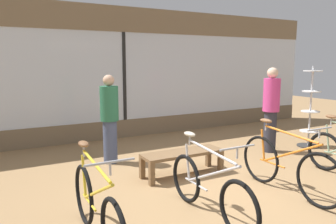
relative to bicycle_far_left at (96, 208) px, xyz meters
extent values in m
plane|color=#99754C|center=(2.05, 0.55, -0.39)|extent=(24.00, 24.00, 0.00)
cube|color=#7A664C|center=(2.05, 4.48, -0.17)|extent=(12.00, 0.08, 0.45)
cube|color=silver|center=(2.05, 4.48, 1.13)|extent=(12.00, 0.04, 2.15)
cube|color=#7A664C|center=(2.05, 4.48, 2.51)|extent=(12.00, 0.08, 0.60)
cube|color=black|center=(2.05, 4.45, 1.13)|extent=(0.08, 0.02, 2.15)
torus|color=black|center=(0.00, 0.51, -0.04)|extent=(0.05, 0.71, 0.71)
cylinder|color=gold|center=(0.00, -0.06, 0.20)|extent=(0.03, 0.99, 0.51)
cylinder|color=gold|center=(0.00, 0.47, 0.20)|extent=(0.03, 0.11, 0.49)
cylinder|color=gold|center=(0.00, -0.03, 0.48)|extent=(0.03, 0.92, 0.10)
cylinder|color=gold|center=(0.00, 0.27, -0.04)|extent=(0.03, 0.48, 0.03)
cylinder|color=#B2B2B7|center=(0.00, 0.43, 0.51)|extent=(0.02, 0.02, 0.14)
ellipsoid|color=brown|center=(0.00, 0.43, 0.59)|extent=(0.11, 0.22, 0.06)
cylinder|color=#B2B2B7|center=(0.00, -0.48, 0.57)|extent=(0.02, 0.02, 0.12)
cylinder|color=#ADADB2|center=(0.00, -0.48, 0.63)|extent=(0.46, 0.02, 0.02)
torus|color=black|center=(1.37, 0.46, -0.07)|extent=(0.05, 0.66, 0.66)
torus|color=black|center=(1.37, -0.62, -0.07)|extent=(0.05, 0.66, 0.66)
cylinder|color=#BCBCC1|center=(1.37, -0.12, 0.17)|extent=(0.03, 1.01, 0.51)
cylinder|color=#BCBCC1|center=(1.37, 0.42, 0.17)|extent=(0.03, 0.11, 0.49)
cylinder|color=#BCBCC1|center=(1.37, -0.09, 0.45)|extent=(0.03, 0.94, 0.10)
cylinder|color=#BCBCC1|center=(1.37, 0.21, -0.07)|extent=(0.03, 0.49, 0.03)
cylinder|color=#B2B2B7|center=(1.37, 0.38, 0.48)|extent=(0.02, 0.02, 0.14)
ellipsoid|color=#B2A893|center=(1.37, 0.38, 0.56)|extent=(0.11, 0.22, 0.06)
cylinder|color=#B2B2B7|center=(1.37, -0.56, 0.54)|extent=(0.02, 0.02, 0.12)
cylinder|color=#ADADB2|center=(1.37, -0.56, 0.60)|extent=(0.46, 0.02, 0.02)
torus|color=black|center=(2.79, 0.52, -0.02)|extent=(0.05, 0.74, 0.74)
torus|color=black|center=(2.79, -0.54, -0.02)|extent=(0.05, 0.74, 0.74)
cylinder|color=orange|center=(2.79, -0.05, 0.22)|extent=(0.03, 1.00, 0.51)
cylinder|color=orange|center=(2.79, 0.48, 0.22)|extent=(0.03, 0.11, 0.49)
cylinder|color=orange|center=(2.79, -0.02, 0.49)|extent=(0.03, 0.93, 0.10)
cylinder|color=orange|center=(2.79, 0.28, -0.02)|extent=(0.03, 0.48, 0.03)
cylinder|color=#B2B2B7|center=(2.79, 0.44, 0.53)|extent=(0.02, 0.02, 0.14)
ellipsoid|color=brown|center=(2.79, 0.44, 0.61)|extent=(0.11, 0.22, 0.06)
cylinder|color=#B2B2B7|center=(2.79, -0.48, 0.59)|extent=(0.02, 0.02, 0.12)
cylinder|color=#ADADB2|center=(2.79, -0.48, 0.65)|extent=(0.46, 0.02, 0.02)
torus|color=black|center=(4.19, 0.41, -0.06)|extent=(0.06, 0.68, 0.68)
cylinder|color=gray|center=(4.19, 0.37, 0.18)|extent=(0.03, 0.11, 0.49)
cylinder|color=gray|center=(4.19, 0.19, -0.06)|extent=(0.03, 0.45, 0.03)
cylinder|color=#B2B2B7|center=(4.19, 0.33, 0.49)|extent=(0.02, 0.02, 0.14)
ellipsoid|color=brown|center=(4.19, 0.33, 0.57)|extent=(0.11, 0.22, 0.06)
cylinder|color=#333333|center=(5.33, 1.63, -0.38)|extent=(0.48, 0.48, 0.03)
cylinder|color=silver|center=(5.33, 1.63, 0.50)|extent=(0.04, 0.04, 1.79)
cylinder|color=white|center=(5.33, 1.63, -0.04)|extent=(0.40, 0.40, 0.02)
cylinder|color=white|center=(5.33, 1.63, 0.40)|extent=(0.40, 0.40, 0.02)
cylinder|color=white|center=(5.33, 1.63, 0.85)|extent=(0.40, 0.40, 0.02)
cylinder|color=white|center=(5.33, 1.63, 1.30)|extent=(0.40, 0.40, 0.02)
cube|color=brown|center=(1.87, 1.38, -0.01)|extent=(1.40, 0.44, 0.05)
cube|color=brown|center=(1.21, 1.20, -0.21)|extent=(0.08, 0.08, 0.36)
cube|color=brown|center=(2.53, 1.20, -0.21)|extent=(0.08, 0.08, 0.36)
cube|color=brown|center=(1.21, 1.56, -0.21)|extent=(0.08, 0.08, 0.36)
cube|color=brown|center=(2.53, 1.56, -0.21)|extent=(0.08, 0.08, 0.36)
cylinder|color=#424C6B|center=(1.04, 2.62, 0.01)|extent=(0.37, 0.37, 0.81)
cylinder|color=#286647|center=(1.04, 2.62, 0.74)|extent=(0.48, 0.48, 0.64)
sphere|color=tan|center=(1.04, 2.62, 1.16)|extent=(0.21, 0.21, 0.21)
cylinder|color=#2D2D38|center=(4.25, 1.75, 0.04)|extent=(0.31, 0.31, 0.87)
cylinder|color=#D13D84|center=(4.25, 1.75, 0.81)|extent=(0.40, 0.40, 0.69)
sphere|color=beige|center=(4.25, 1.75, 1.27)|extent=(0.22, 0.22, 0.22)
camera|label=1|loc=(-0.88, -3.15, 1.50)|focal=35.00mm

